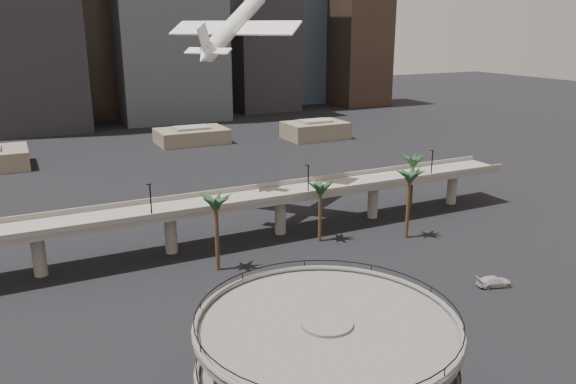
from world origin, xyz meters
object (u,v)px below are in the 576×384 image
airborne_jet (235,24)px  car_b (426,314)px  car_c (494,281)px  overpass (227,206)px  car_a (357,308)px

airborne_jet → car_b: (6.98, -53.15, -39.15)m
airborne_jet → car_c: bearing=-106.2°
car_c → overpass: bearing=56.8°
overpass → car_a: bearing=-78.5°
airborne_jet → car_b: 66.38m
overpass → airborne_jet: size_ratio=5.41×
car_c → car_b: bearing=117.8°
overpass → car_b: (14.60, -39.79, -6.53)m
car_c → airborne_jet: bearing=41.6°
car_b → overpass: bearing=-8.5°
airborne_jet → car_a: size_ratio=5.22×
airborne_jet → car_c: (23.52, -49.79, -39.14)m
car_c → car_a: bearing=100.6°
overpass → car_b: overpass is taller
airborne_jet → car_c: size_ratio=4.29×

